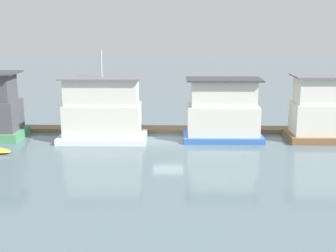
{
  "coord_description": "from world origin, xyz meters",
  "views": [
    {
      "loc": [
        0.7,
        -36.78,
        9.45
      ],
      "look_at": [
        0.0,
        -1.0,
        1.4
      ],
      "focal_mm": 50.0,
      "sensor_mm": 36.0,
      "label": 1
    }
  ],
  "objects_px": {
    "mooring_post_near_right": "(115,126)",
    "mooring_post_centre": "(210,126)",
    "houseboat_blue": "(223,112)",
    "houseboat_brown": "(324,111)",
    "houseboat_white": "(102,111)"
  },
  "relations": [
    {
      "from": "houseboat_blue",
      "to": "mooring_post_centre",
      "type": "bearing_deg",
      "value": 114.64
    },
    {
      "from": "houseboat_brown",
      "to": "mooring_post_centre",
      "type": "height_order",
      "value": "houseboat_brown"
    },
    {
      "from": "houseboat_brown",
      "to": "mooring_post_near_right",
      "type": "bearing_deg",
      "value": 173.63
    },
    {
      "from": "houseboat_white",
      "to": "houseboat_blue",
      "type": "relative_size",
      "value": 1.14
    },
    {
      "from": "mooring_post_near_right",
      "to": "houseboat_blue",
      "type": "bearing_deg",
      "value": -12.27
    },
    {
      "from": "houseboat_brown",
      "to": "mooring_post_centre",
      "type": "distance_m",
      "value": 9.4
    },
    {
      "from": "mooring_post_near_right",
      "to": "houseboat_white",
      "type": "bearing_deg",
      "value": -106.01
    },
    {
      "from": "mooring_post_centre",
      "to": "mooring_post_near_right",
      "type": "bearing_deg",
      "value": 180.0
    },
    {
      "from": "houseboat_blue",
      "to": "mooring_post_near_right",
      "type": "bearing_deg",
      "value": 167.73
    },
    {
      "from": "houseboat_brown",
      "to": "mooring_post_near_right",
      "type": "height_order",
      "value": "houseboat_brown"
    },
    {
      "from": "houseboat_white",
      "to": "houseboat_blue",
      "type": "height_order",
      "value": "houseboat_white"
    },
    {
      "from": "houseboat_white",
      "to": "mooring_post_near_right",
      "type": "bearing_deg",
      "value": 73.99
    },
    {
      "from": "houseboat_blue",
      "to": "houseboat_brown",
      "type": "distance_m",
      "value": 8.13
    },
    {
      "from": "mooring_post_near_right",
      "to": "mooring_post_centre",
      "type": "xyz_separation_m",
      "value": [
        8.14,
        0.0,
        0.02
      ]
    },
    {
      "from": "mooring_post_near_right",
      "to": "mooring_post_centre",
      "type": "relative_size",
      "value": 0.97
    }
  ]
}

